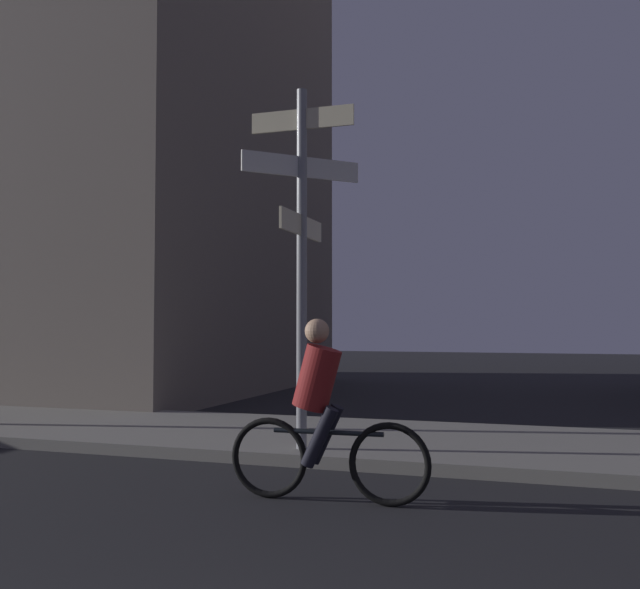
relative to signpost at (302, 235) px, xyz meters
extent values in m
cube|color=gray|center=(1.47, 1.18, -2.52)|extent=(40.00, 3.16, 0.14)
cylinder|color=gray|center=(0.00, 0.00, -0.37)|extent=(0.12, 0.12, 4.17)
cube|color=beige|center=(0.00, 0.00, 1.36)|extent=(1.26, 0.03, 0.24)
cube|color=white|center=(0.00, 0.00, 0.80)|extent=(1.08, 1.08, 0.24)
cube|color=beige|center=(0.00, 0.00, 0.12)|extent=(0.03, 1.37, 0.24)
torus|color=black|center=(1.41, -1.70, -2.23)|extent=(0.72, 0.08, 0.72)
torus|color=black|center=(0.31, -1.74, -2.23)|extent=(0.72, 0.08, 0.72)
cylinder|color=black|center=(0.86, -1.72, -1.98)|extent=(1.00, 0.08, 0.04)
cylinder|color=maroon|center=(0.76, -1.73, -1.51)|extent=(0.46, 0.33, 0.61)
sphere|color=tan|center=(0.76, -1.73, -1.09)|extent=(0.22, 0.22, 0.22)
cylinder|color=black|center=(0.81, -1.63, -2.01)|extent=(0.34, 0.13, 0.55)
cylinder|color=black|center=(0.82, -1.81, -2.01)|extent=(0.34, 0.13, 0.55)
cube|color=slate|center=(-9.90, 7.34, 4.40)|extent=(12.93, 9.82, 14.00)
camera|label=1|loc=(2.76, -7.72, -1.04)|focal=39.86mm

